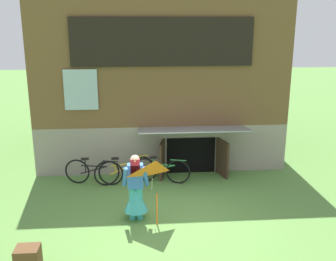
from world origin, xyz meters
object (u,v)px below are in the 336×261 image
object	(u,v)px
bicycle_green	(161,170)
wooden_crate	(28,259)
bicycle_black	(94,172)
kite	(156,176)
person	(136,193)
bicycle_yellow	(124,170)

from	to	relation	value
bicycle_green	wooden_crate	xyz separation A→B (m)	(-2.59, -3.77, -0.13)
bicycle_black	kite	bearing A→B (deg)	-46.42
bicycle_green	bicycle_black	bearing A→B (deg)	-165.42
person	bicycle_black	distance (m)	2.37
person	bicycle_green	bearing A→B (deg)	48.68
person	bicycle_green	world-z (taller)	person
person	kite	size ratio (longest dim) A/B	1.03
person	kite	bearing A→B (deg)	-69.90
person	kite	xyz separation A→B (m)	(0.42, -0.46, 0.56)
wooden_crate	bicycle_yellow	bearing A→B (deg)	67.52
bicycle_green	bicycle_yellow	size ratio (longest dim) A/B	0.97
bicycle_yellow	wooden_crate	size ratio (longest dim) A/B	3.62
kite	bicycle_green	xyz separation A→B (m)	(0.27, 2.50, -0.84)
wooden_crate	kite	bearing A→B (deg)	28.58
kite	wooden_crate	world-z (taller)	kite
bicycle_yellow	bicycle_black	size ratio (longest dim) A/B	1.00
bicycle_green	wooden_crate	world-z (taller)	bicycle_green
bicycle_yellow	kite	bearing A→B (deg)	-91.60
bicycle_black	wooden_crate	world-z (taller)	bicycle_black
bicycle_yellow	bicycle_black	world-z (taller)	bicycle_yellow
person	wooden_crate	distance (m)	2.60
kite	bicycle_black	size ratio (longest dim) A/B	0.92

